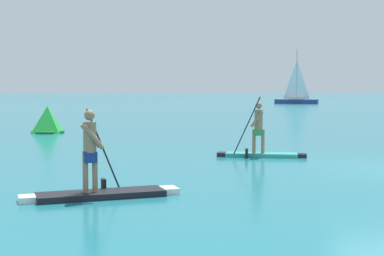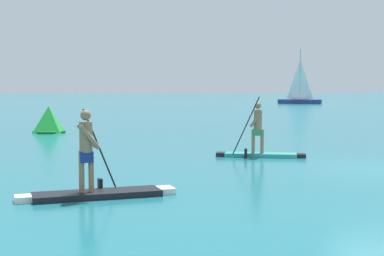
{
  "view_description": "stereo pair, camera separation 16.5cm",
  "coord_description": "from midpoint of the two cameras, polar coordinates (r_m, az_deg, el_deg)",
  "views": [
    {
      "loc": [
        -8.91,
        -13.62,
        2.2
      ],
      "look_at": [
        -3.49,
        7.25,
        0.67
      ],
      "focal_mm": 53.44,
      "sensor_mm": 36.0,
      "label": 1
    },
    {
      "loc": [
        -8.75,
        -13.66,
        2.2
      ],
      "look_at": [
        -3.49,
        7.25,
        0.67
      ],
      "focal_mm": 53.44,
      "sensor_mm": 36.0,
      "label": 2
    }
  ],
  "objects": [
    {
      "name": "ground",
      "position": [
        16.39,
        18.22,
        -3.87
      ],
      "size": [
        440.0,
        440.0,
        0.0
      ],
      "primitive_type": "plane",
      "color": "#1E727F"
    },
    {
      "name": "paddleboarder_near_left",
      "position": [
        11.64,
        -9.69,
        -5.27
      ],
      "size": [
        3.21,
        1.03,
        1.79
      ],
      "rotation": [
        0.0,
        0.0,
        0.09
      ],
      "color": "black",
      "rests_on": "ground"
    },
    {
      "name": "paddleboarder_mid_center",
      "position": [
        18.3,
        6.53,
        -1.74
      ],
      "size": [
        2.77,
        1.49,
        1.94
      ],
      "rotation": [
        0.0,
        0.0,
        2.74
      ],
      "color": "teal",
      "rests_on": "ground"
    },
    {
      "name": "race_marker_buoy",
      "position": [
        28.71,
        -14.37,
        0.69
      ],
      "size": [
        1.86,
        1.86,
        1.3
      ],
      "color": "green",
      "rests_on": "ground"
    },
    {
      "name": "sailboat_right_horizon",
      "position": [
        79.78,
        10.33,
        3.0
      ],
      "size": [
        5.76,
        4.54,
        7.44
      ],
      "rotation": [
        0.0,
        0.0,
        5.71
      ],
      "color": "navy",
      "rests_on": "ground"
    }
  ]
}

